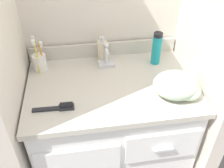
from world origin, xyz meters
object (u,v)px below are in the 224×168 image
toothbrush_cup (40,62)px  hairbrush (59,107)px  soap_dispenser (102,51)px  shaving_cream_can (157,49)px  hand_towel (178,86)px

toothbrush_cup → hairbrush: bearing=-72.8°
soap_dispenser → shaving_cream_can: bearing=-13.0°
toothbrush_cup → shaving_cream_can: size_ratio=1.09×
hand_towel → shaving_cream_can: bearing=95.1°
shaving_cream_can → hairbrush: (-0.55, -0.31, -0.08)m
hand_towel → toothbrush_cup: bearing=154.8°
soap_dispenser → hairbrush: 0.46m
shaving_cream_can → hairbrush: 0.63m
toothbrush_cup → shaving_cream_can: 0.65m
toothbrush_cup → soap_dispenser: (0.35, 0.04, 0.01)m
shaving_cream_can → hand_towel: size_ratio=0.83×
toothbrush_cup → shaving_cream_can: toothbrush_cup is taller
shaving_cream_can → toothbrush_cup: bearing=177.5°
toothbrush_cup → shaving_cream_can: (0.65, -0.03, 0.04)m
toothbrush_cup → soap_dispenser: bearing=6.6°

